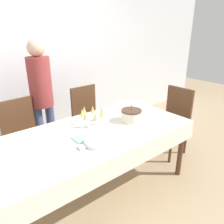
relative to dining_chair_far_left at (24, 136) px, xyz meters
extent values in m
plane|color=tan|center=(0.46, -0.81, -0.51)|extent=(12.00, 12.00, 0.00)
cube|color=silver|center=(0.46, 0.74, 0.84)|extent=(8.00, 0.05, 2.70)
cube|color=silver|center=(0.46, -0.81, 0.20)|extent=(2.03, 0.95, 0.03)
cube|color=silver|center=(0.46, -0.81, 0.11)|extent=(2.06, 0.98, 0.21)
cylinder|color=#51331E|center=(1.42, -1.22, -0.16)|extent=(0.06, 0.06, 0.70)
cylinder|color=#51331E|center=(1.42, -0.39, -0.16)|extent=(0.06, 0.06, 0.70)
cube|color=#51331E|center=(0.01, -0.08, -0.09)|extent=(0.45, 0.45, 0.04)
cube|color=#51331E|center=(-0.01, 0.11, 0.18)|extent=(0.40, 0.07, 0.50)
cylinder|color=#51331E|center=(0.20, -0.25, -0.31)|extent=(0.04, 0.04, 0.40)
cylinder|color=#51331E|center=(-0.16, -0.28, -0.31)|extent=(0.04, 0.04, 0.40)
cylinder|color=#51331E|center=(0.17, 0.11, -0.31)|extent=(0.04, 0.04, 0.40)
cylinder|color=#51331E|center=(-0.19, 0.08, -0.31)|extent=(0.04, 0.04, 0.40)
cube|color=#51331E|center=(0.92, -0.08, -0.09)|extent=(0.43, 0.43, 0.04)
cube|color=#51331E|center=(0.92, 0.11, 0.18)|extent=(0.40, 0.05, 0.50)
cylinder|color=#51331E|center=(1.11, -0.26, -0.31)|extent=(0.04, 0.04, 0.40)
cylinder|color=#51331E|center=(0.75, -0.27, -0.31)|extent=(0.04, 0.04, 0.40)
cylinder|color=#51331E|center=(1.10, 0.10, -0.31)|extent=(0.04, 0.04, 0.40)
cylinder|color=#51331E|center=(0.74, 0.09, -0.31)|extent=(0.04, 0.04, 0.40)
cube|color=#51331E|center=(1.73, -0.81, -0.09)|extent=(0.43, 0.43, 0.04)
cube|color=#51331E|center=(1.92, -0.80, 0.18)|extent=(0.04, 0.40, 0.50)
cylinder|color=#51331E|center=(1.56, -0.99, -0.31)|extent=(0.04, 0.04, 0.40)
cylinder|color=#51331E|center=(1.55, -0.63, -0.31)|extent=(0.04, 0.04, 0.40)
cylinder|color=#51331E|center=(1.92, -0.98, -0.31)|extent=(0.04, 0.04, 0.40)
cylinder|color=#51331E|center=(1.91, -0.62, -0.31)|extent=(0.04, 0.04, 0.40)
cylinder|color=silver|center=(0.95, -0.85, 0.27)|extent=(0.22, 0.22, 0.11)
cylinder|color=#4C3323|center=(0.95, -0.85, 0.34)|extent=(0.23, 0.23, 0.02)
cylinder|color=#3F72D8|center=(0.95, -0.85, 0.38)|extent=(0.01, 0.01, 0.06)
sphere|color=#F9CC4C|center=(0.95, -0.85, 0.42)|extent=(0.01, 0.01, 0.01)
cylinder|color=silver|center=(0.57, -0.63, 0.22)|extent=(0.34, 0.34, 0.01)
cylinder|color=silver|center=(0.69, -0.64, 0.22)|extent=(0.05, 0.05, 0.00)
cylinder|color=silver|center=(0.69, -0.64, 0.27)|extent=(0.01, 0.01, 0.08)
cone|color=#E0CC72|center=(0.69, -0.64, 0.35)|extent=(0.04, 0.04, 0.08)
cylinder|color=silver|center=(0.62, -0.57, 0.22)|extent=(0.05, 0.05, 0.00)
cylinder|color=silver|center=(0.62, -0.57, 0.27)|extent=(0.01, 0.01, 0.08)
cone|color=#E0CC72|center=(0.62, -0.57, 0.35)|extent=(0.04, 0.04, 0.08)
cylinder|color=silver|center=(0.54, -0.52, 0.22)|extent=(0.05, 0.05, 0.00)
cylinder|color=silver|center=(0.54, -0.52, 0.27)|extent=(0.01, 0.01, 0.08)
cone|color=#E0CC72|center=(0.54, -0.52, 0.35)|extent=(0.04, 0.04, 0.08)
cylinder|color=silver|center=(0.47, -0.58, 0.22)|extent=(0.05, 0.05, 0.00)
cylinder|color=silver|center=(0.47, -0.58, 0.27)|extent=(0.01, 0.01, 0.08)
cone|color=#E0CC72|center=(0.47, -0.58, 0.35)|extent=(0.04, 0.04, 0.08)
cylinder|color=silver|center=(0.45, -0.67, 0.22)|extent=(0.05, 0.05, 0.00)
cylinder|color=silver|center=(0.45, -0.67, 0.27)|extent=(0.01, 0.01, 0.08)
cone|color=#E0CC72|center=(0.45, -0.67, 0.35)|extent=(0.04, 0.04, 0.08)
cylinder|color=silver|center=(0.53, -0.74, 0.22)|extent=(0.05, 0.05, 0.00)
cylinder|color=silver|center=(0.53, -0.74, 0.27)|extent=(0.01, 0.01, 0.08)
cone|color=#E0CC72|center=(0.53, -0.74, 0.35)|extent=(0.04, 0.04, 0.08)
cylinder|color=silver|center=(0.62, -0.73, 0.22)|extent=(0.05, 0.05, 0.00)
cylinder|color=silver|center=(0.62, -0.73, 0.27)|extent=(0.01, 0.01, 0.08)
cone|color=#E0CC72|center=(0.62, -0.73, 0.35)|extent=(0.04, 0.04, 0.08)
cylinder|color=white|center=(0.35, -1.03, 0.22)|extent=(0.25, 0.25, 0.01)
cylinder|color=white|center=(0.35, -1.03, 0.23)|extent=(0.25, 0.25, 0.01)
cylinder|color=white|center=(0.35, -1.03, 0.23)|extent=(0.25, 0.25, 0.01)
cylinder|color=white|center=(0.35, -1.03, 0.24)|extent=(0.25, 0.25, 0.01)
cylinder|color=white|center=(0.35, -1.03, 0.25)|extent=(0.25, 0.25, 0.01)
cube|color=silver|center=(0.96, -1.03, 0.22)|extent=(0.29, 0.12, 0.00)
cube|color=silver|center=(0.25, -1.01, 0.23)|extent=(0.17, 0.07, 0.02)
cube|color=#8CC6E0|center=(0.29, -0.86, 0.22)|extent=(0.15, 0.15, 0.01)
cylinder|color=#3F4C72|center=(0.26, 0.16, -0.13)|extent=(0.11, 0.11, 0.77)
cylinder|color=#3F4C72|center=(0.42, 0.16, -0.13)|extent=(0.11, 0.11, 0.77)
cylinder|color=maroon|center=(0.34, 0.16, 0.57)|extent=(0.28, 0.28, 0.61)
sphere|color=#D8B293|center=(0.34, 0.16, 0.98)|extent=(0.21, 0.21, 0.21)
camera|label=1|loc=(-0.65, -2.46, 1.20)|focal=35.00mm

